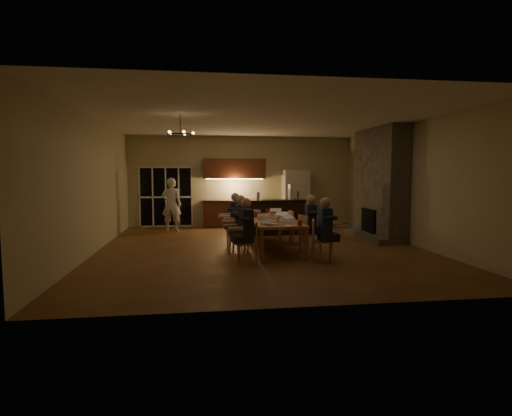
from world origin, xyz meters
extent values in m
plane|color=brown|center=(0.00, 0.00, 0.00)|extent=(9.00, 9.00, 0.00)
cube|color=tan|center=(0.00, 4.52, 1.60)|extent=(8.00, 0.04, 3.20)
cube|color=tan|center=(-4.02, 0.00, 1.60)|extent=(0.04, 9.00, 3.20)
cube|color=tan|center=(4.02, 0.00, 1.60)|extent=(0.04, 9.00, 3.20)
cube|color=white|center=(0.00, 0.00, 3.22)|extent=(8.00, 9.00, 0.04)
cube|color=black|center=(-2.70, 4.47, 1.05)|extent=(1.86, 0.08, 2.10)
cube|color=#655B50|center=(3.70, 1.20, 1.60)|extent=(0.58, 2.50, 3.20)
cube|color=beige|center=(1.90, 4.15, 1.00)|extent=(0.90, 0.68, 2.00)
cube|color=#A26940|center=(0.27, -0.10, 0.38)|extent=(1.10, 3.01, 0.75)
cube|color=black|center=(0.76, 2.20, 0.54)|extent=(2.02, 0.82, 1.08)
imported|color=silver|center=(-2.43, 3.33, 0.87)|extent=(0.68, 0.49, 1.75)
torus|color=black|center=(-1.93, -0.69, 2.75)|extent=(0.59, 0.59, 0.03)
cylinder|color=white|center=(0.18, -0.61, 0.80)|extent=(0.08, 0.08, 0.10)
cylinder|color=white|center=(0.32, 0.51, 0.80)|extent=(0.08, 0.08, 0.10)
cylinder|color=white|center=(-0.12, 0.66, 0.80)|extent=(0.08, 0.08, 0.10)
cylinder|color=red|center=(0.64, -1.46, 0.81)|extent=(0.10, 0.10, 0.12)
cylinder|color=red|center=(-0.09, 0.29, 0.81)|extent=(0.09, 0.09, 0.12)
cylinder|color=red|center=(0.37, 1.24, 0.81)|extent=(0.09, 0.09, 0.12)
cylinder|color=#B2B2B7|center=(0.29, -0.75, 0.81)|extent=(0.06, 0.06, 0.12)
cylinder|color=#3F0F0C|center=(0.06, 1.37, 0.81)|extent=(0.07, 0.07, 0.12)
cylinder|color=white|center=(0.58, -0.64, 0.76)|extent=(0.22, 0.22, 0.02)
cylinder|color=white|center=(-0.02, -0.92, 0.76)|extent=(0.27, 0.27, 0.02)
cylinder|color=white|center=(0.72, 0.61, 0.76)|extent=(0.24, 0.24, 0.02)
cube|color=white|center=(0.38, -1.51, 0.76)|extent=(0.21, 0.25, 0.01)
cylinder|color=#99999E|center=(0.24, 2.12, 1.20)|extent=(0.09, 0.09, 0.24)
cube|color=silver|center=(1.31, 2.30, 1.31)|extent=(0.19, 0.19, 0.47)
camera|label=1|loc=(-1.51, -9.85, 1.89)|focal=28.00mm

